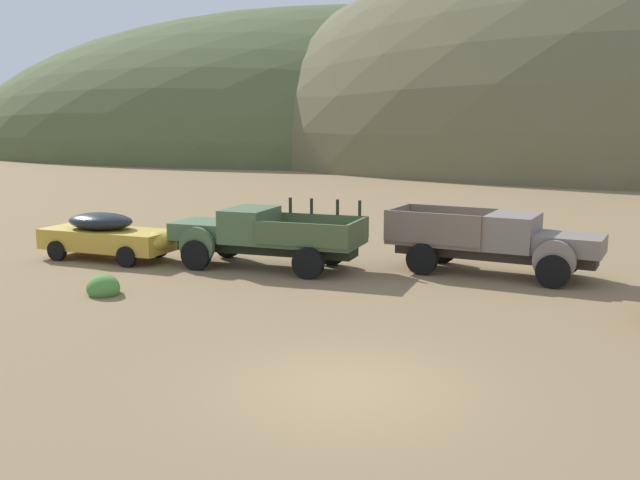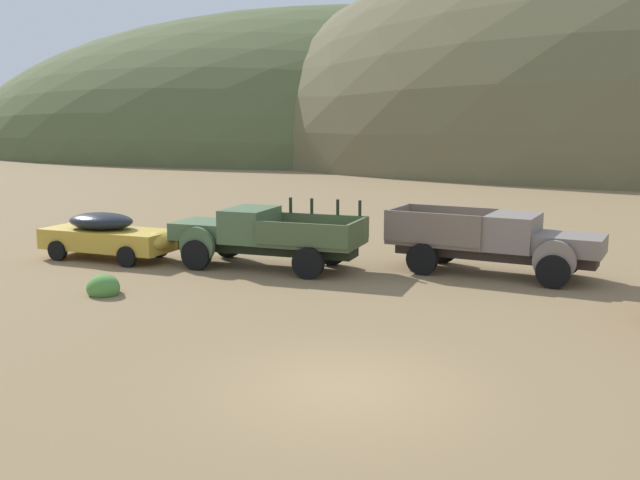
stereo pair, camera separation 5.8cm
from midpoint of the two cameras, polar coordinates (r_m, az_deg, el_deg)
The scene contains 6 objects.
ground_plane at distance 13.33m, azimuth 1.94°, elevation -11.44°, with size 300.00×300.00×0.00m, color olive.
hill_far_right at distance 96.27m, azimuth 0.37°, elevation 6.84°, with size 99.19×63.32×36.32m, color #4C5633.
car_faded_yellow at distance 25.57m, azimuth -16.08°, elevation 0.34°, with size 4.99×2.44×1.57m.
truck_weathered_green at distance 23.47m, azimuth -5.32°, elevation 0.33°, with size 6.35×2.93×2.16m.
truck_primer_gray at distance 22.72m, azimuth 14.32°, elevation -0.21°, with size 6.63×3.42×1.91m.
bush_lone_scrub at distance 20.76m, azimuth -16.64°, elevation -3.57°, with size 1.00×1.04×0.69m.
Camera 1 is at (2.58, -12.16, 4.80)m, focal length 40.93 mm.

